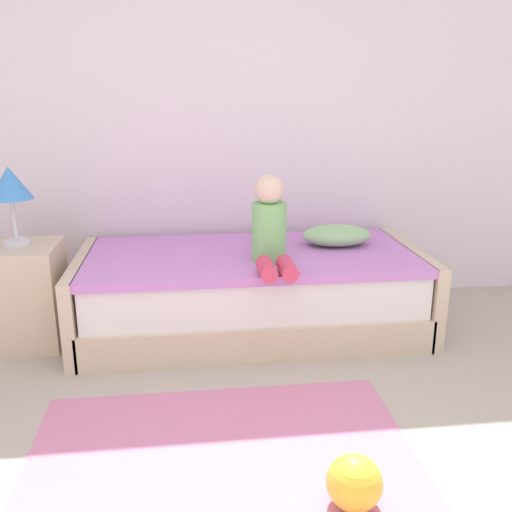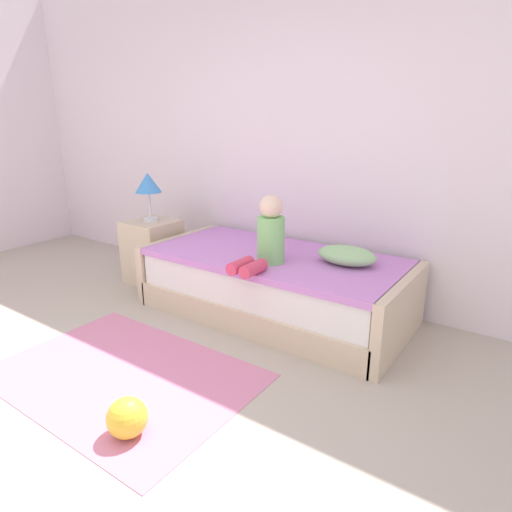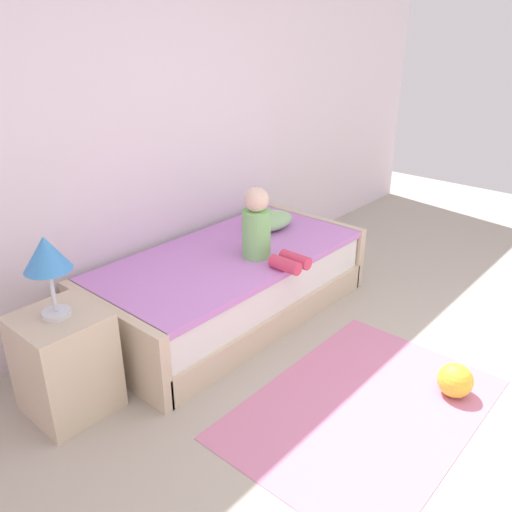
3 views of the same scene
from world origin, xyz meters
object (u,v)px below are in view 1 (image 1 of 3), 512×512
(pillow, at_px, (337,235))
(child_figure, at_px, (270,228))
(nightstand, at_px, (24,295))
(table_lamp, at_px, (10,187))
(bed, at_px, (251,291))
(toy_ball, at_px, (354,483))

(pillow, bearing_deg, child_figure, -145.51)
(nightstand, xyz_separation_m, table_lamp, (0.00, 0.00, 0.64))
(bed, height_order, toy_ball, bed)
(pillow, bearing_deg, nightstand, -175.81)
(table_lamp, height_order, toy_ball, table_lamp)
(table_lamp, bearing_deg, toy_ball, -46.08)
(bed, xyz_separation_m, toy_ball, (0.19, -1.63, -0.14))
(table_lamp, relative_size, pillow, 1.02)
(child_figure, distance_m, toy_ball, 1.53)
(bed, relative_size, toy_ball, 10.30)
(nightstand, xyz_separation_m, child_figure, (1.43, -0.19, 0.40))
(nightstand, bearing_deg, table_lamp, 0.00)
(nightstand, xyz_separation_m, toy_ball, (1.54, -1.59, -0.20))
(bed, xyz_separation_m, child_figure, (0.08, -0.23, 0.46))
(toy_ball, bearing_deg, nightstand, 133.92)
(nightstand, bearing_deg, child_figure, -7.49)
(bed, relative_size, pillow, 4.80)
(table_lamp, bearing_deg, child_figure, -7.49)
(table_lamp, distance_m, child_figure, 1.46)
(bed, bearing_deg, nightstand, -178.30)
(toy_ball, bearing_deg, pillow, 77.75)
(toy_ball, bearing_deg, child_figure, 94.13)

